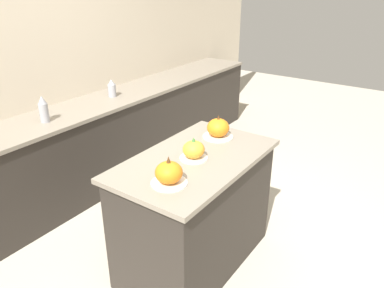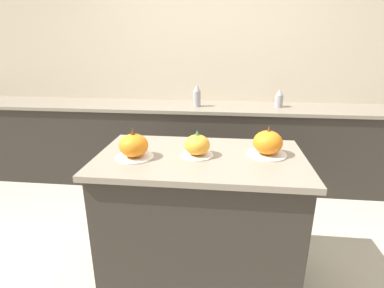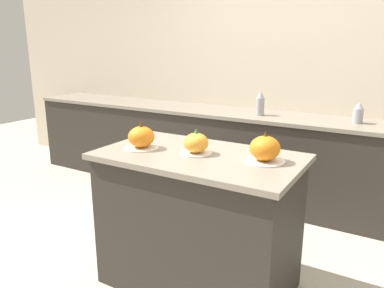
% 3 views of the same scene
% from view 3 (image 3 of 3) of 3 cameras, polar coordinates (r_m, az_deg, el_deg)
% --- Properties ---
extents(ground_plane, '(12.00, 12.00, 0.00)m').
position_cam_3_polar(ground_plane, '(2.70, 0.95, -20.39)').
color(ground_plane, '#BCB29E').
extents(wall_back, '(8.00, 0.06, 2.50)m').
position_cam_3_polar(wall_back, '(3.94, 14.74, 9.95)').
color(wall_back, beige).
rests_on(wall_back, ground_plane).
extents(kitchen_island, '(1.25, 0.73, 0.91)m').
position_cam_3_polar(kitchen_island, '(2.46, 1.00, -11.68)').
color(kitchen_island, '#2D2823').
rests_on(kitchen_island, ground_plane).
extents(back_counter, '(6.00, 0.60, 0.90)m').
position_cam_3_polar(back_counter, '(3.78, 12.54, -2.50)').
color(back_counter, '#2D2823').
rests_on(back_counter, ground_plane).
extents(pumpkin_cake_left, '(0.23, 0.23, 0.19)m').
position_cam_3_polar(pumpkin_cake_left, '(2.43, -7.73, 0.95)').
color(pumpkin_cake_left, silver).
rests_on(pumpkin_cake_left, kitchen_island).
extents(pumpkin_cake_center, '(0.20, 0.20, 0.16)m').
position_cam_3_polar(pumpkin_cake_center, '(2.28, 0.56, 0.03)').
color(pumpkin_cake_center, silver).
rests_on(pumpkin_cake_center, kitchen_island).
extents(pumpkin_cake_right, '(0.24, 0.24, 0.18)m').
position_cam_3_polar(pumpkin_cake_right, '(2.17, 11.04, -0.82)').
color(pumpkin_cake_right, silver).
rests_on(pumpkin_cake_right, kitchen_island).
extents(bottle_tall, '(0.08, 0.08, 0.24)m').
position_cam_3_polar(bottle_tall, '(3.66, 10.36, 6.10)').
color(bottle_tall, '#99999E').
rests_on(bottle_tall, back_counter).
extents(bottle_short, '(0.09, 0.09, 0.18)m').
position_cam_3_polar(bottle_short, '(3.53, 24.00, 4.31)').
color(bottle_short, '#99999E').
rests_on(bottle_short, back_counter).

